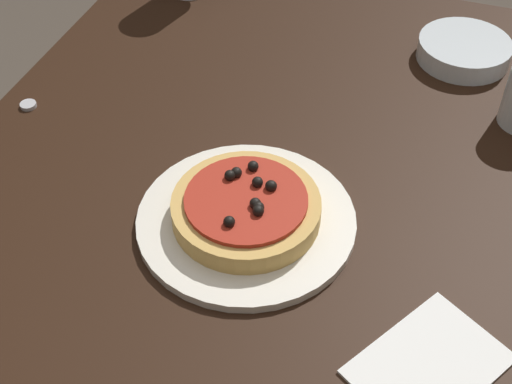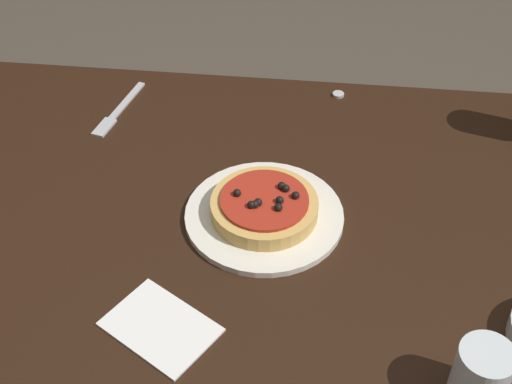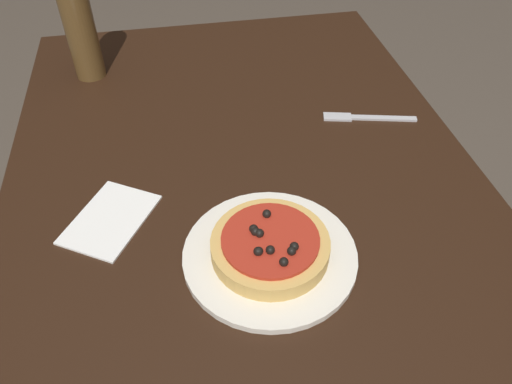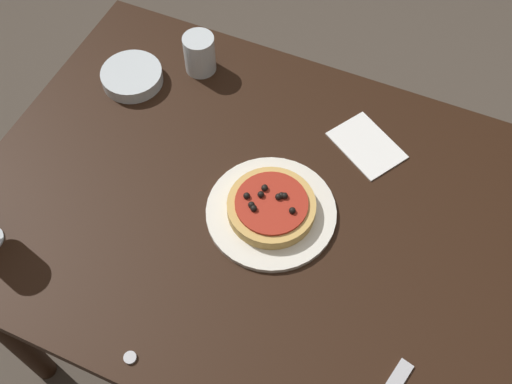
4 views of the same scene
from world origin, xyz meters
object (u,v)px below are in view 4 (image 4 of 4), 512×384
at_px(dinner_plate, 271,212).
at_px(side_bowl, 132,76).
at_px(dining_table, 315,248).
at_px(water_cup, 200,54).
at_px(bottle_cap, 130,358).
at_px(pizza, 271,206).

relative_size(dinner_plate, side_bowl, 1.86).
bearing_deg(dining_table, water_cup, 144.01).
bearing_deg(side_bowl, dining_table, -20.02).
bearing_deg(bottle_cap, water_cup, 106.19).
bearing_deg(side_bowl, bottle_cap, -60.56).
bearing_deg(side_bowl, water_cup, 38.47).
xyz_separation_m(dining_table, side_bowl, (-0.56, 0.20, 0.11)).
height_order(dining_table, water_cup, water_cup).
xyz_separation_m(dining_table, dinner_plate, (-0.10, -0.01, 0.10)).
bearing_deg(side_bowl, pizza, -24.73).
bearing_deg(pizza, side_bowl, 155.27).
distance_m(dinner_plate, water_cup, 0.45).
height_order(pizza, bottle_cap, pizza).
relative_size(pizza, water_cup, 1.88).
height_order(pizza, side_bowl, pizza).
relative_size(water_cup, bottle_cap, 4.09).
distance_m(pizza, bottle_cap, 0.40).
bearing_deg(dining_table, bottle_cap, -119.44).
relative_size(dinner_plate, water_cup, 2.79).
bearing_deg(side_bowl, dinner_plate, -24.73).
distance_m(dining_table, side_bowl, 0.60).
bearing_deg(bottle_cap, dining_table, 60.56).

